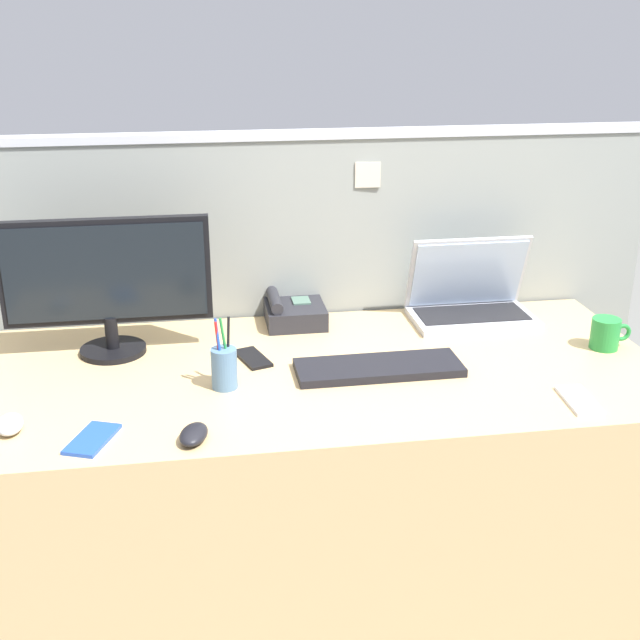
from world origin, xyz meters
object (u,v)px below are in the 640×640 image
object	(u,v)px
computer_mouse_right_hand	(10,424)
desktop_monitor	(107,279)
pen_cup	(224,367)
cell_phone_blue_case	(92,439)
computer_mouse_left_hand	(194,434)
coffee_mug	(606,333)
cell_phone_black_slab	(253,358)
laptop	(470,297)
cell_phone_white_slab	(579,400)
desk_phone	(293,312)
keyboard_main	(379,368)

from	to	relation	value
computer_mouse_right_hand	desktop_monitor	bearing A→B (deg)	57.98
pen_cup	cell_phone_blue_case	size ratio (longest dim) A/B	1.30
computer_mouse_left_hand	computer_mouse_right_hand	bearing A→B (deg)	-179.71
coffee_mug	cell_phone_black_slab	bearing A→B (deg)	175.70
computer_mouse_left_hand	cell_phone_blue_case	bearing A→B (deg)	-173.19
computer_mouse_right_hand	pen_cup	size ratio (longest dim) A/B	0.53
laptop	cell_phone_white_slab	size ratio (longest dim) A/B	2.42
desktop_monitor	cell_phone_black_slab	bearing A→B (deg)	-17.20
computer_mouse_left_hand	coffee_mug	world-z (taller)	coffee_mug
pen_cup	cell_phone_black_slab	xyz separation A→B (m)	(0.08, 0.16, -0.05)
pen_cup	cell_phone_blue_case	world-z (taller)	pen_cup
laptop	cell_phone_white_slab	bearing A→B (deg)	-82.79
laptop	computer_mouse_right_hand	distance (m)	1.38
cell_phone_blue_case	desktop_monitor	bearing A→B (deg)	110.68
desk_phone	cell_phone_black_slab	xyz separation A→B (m)	(-0.15, -0.26, -0.03)
desktop_monitor	coffee_mug	distance (m)	1.40
cell_phone_white_slab	cell_phone_blue_case	bearing A→B (deg)	-175.63
desktop_monitor	cell_phone_black_slab	distance (m)	0.45
computer_mouse_left_hand	cell_phone_white_slab	size ratio (longest dim) A/B	0.65
pen_cup	desktop_monitor	bearing A→B (deg)	136.62
laptop	cell_phone_black_slab	world-z (taller)	laptop
coffee_mug	desk_phone	bearing A→B (deg)	158.36
desktop_monitor	desk_phone	size ratio (longest dim) A/B	2.88
computer_mouse_right_hand	cell_phone_black_slab	xyz separation A→B (m)	(0.58, 0.31, -0.01)
computer_mouse_right_hand	cell_phone_blue_case	xyz separation A→B (m)	(0.19, -0.08, -0.01)
laptop	coffee_mug	world-z (taller)	laptop
coffee_mug	cell_phone_blue_case	bearing A→B (deg)	-167.05
computer_mouse_left_hand	coffee_mug	xyz separation A→B (m)	(1.16, 0.35, 0.03)
keyboard_main	coffee_mug	world-z (taller)	coffee_mug
desktop_monitor	computer_mouse_right_hand	world-z (taller)	desktop_monitor
keyboard_main	computer_mouse_right_hand	distance (m)	0.92
computer_mouse_left_hand	cell_phone_black_slab	size ratio (longest dim) A/B	0.71
desktop_monitor	computer_mouse_right_hand	distance (m)	0.52
cell_phone_blue_case	computer_mouse_left_hand	bearing A→B (deg)	12.63
laptop	coffee_mug	distance (m)	0.42
cell_phone_white_slab	pen_cup	bearing A→B (deg)	169.51
computer_mouse_left_hand	pen_cup	bearing A→B (deg)	88.40
cell_phone_black_slab	cell_phone_blue_case	xyz separation A→B (m)	(-0.39, -0.39, 0.00)
cell_phone_blue_case	coffee_mug	xyz separation A→B (m)	(1.38, 0.32, 0.04)
computer_mouse_left_hand	coffee_mug	size ratio (longest dim) A/B	0.85
desk_phone	computer_mouse_left_hand	xyz separation A→B (m)	(-0.31, -0.69, -0.02)
pen_cup	cell_phone_blue_case	bearing A→B (deg)	-143.15
laptop	desk_phone	xyz separation A→B (m)	(-0.55, 0.04, -0.03)
desktop_monitor	laptop	distance (m)	1.09
pen_cup	cell_phone_black_slab	distance (m)	0.19
laptop	cell_phone_blue_case	world-z (taller)	laptop
cell_phone_black_slab	keyboard_main	bearing A→B (deg)	-40.13
computer_mouse_right_hand	cell_phone_white_slab	bearing A→B (deg)	-10.51
pen_cup	laptop	bearing A→B (deg)	26.30
pen_cup	coffee_mug	distance (m)	1.08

